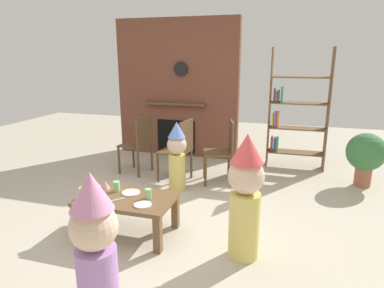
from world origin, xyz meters
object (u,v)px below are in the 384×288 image
Objects in this scene: birthday_cake_slice at (105,185)px; dining_chair_right at (224,148)px; paper_cup_near_left at (148,194)px; child_in_pink at (245,194)px; coffee_table at (127,203)px; dining_chair_left at (140,141)px; paper_cup_near_right at (116,186)px; paper_plate_front at (143,205)px; bookshelf at (293,114)px; potted_plant_tall at (366,154)px; paper_plate_rear at (131,193)px; paper_cup_far_left at (98,190)px; dining_chair_middle at (180,147)px; child_with_cone_hat at (96,249)px; paper_cup_center at (83,192)px; child_by_the_chairs at (177,155)px.

birthday_cake_slice is 0.11× the size of dining_chair_right.
birthday_cake_slice is at bearing 41.58° from dining_chair_right.
child_in_pink is (0.97, -0.11, 0.16)m from paper_cup_near_left.
dining_chair_left reaches higher than coffee_table.
paper_cup_near_right reaches higher than paper_plate_front.
paper_cup_near_right is at bearing 117.59° from dining_chair_left.
bookshelf reaches higher than paper_plate_front.
paper_cup_near_left is 0.13× the size of potted_plant_tall.
paper_plate_rear is 0.25× the size of potted_plant_tall.
child_in_pink is at bearing -1.79° from paper_cup_far_left.
paper_plate_front is at bearing -10.14° from paper_cup_far_left.
paper_cup_far_left reaches higher than coffee_table.
coffee_table is at bearing 96.03° from dining_chair_middle.
child_in_pink is 1.27× the size of dining_chair_middle.
potted_plant_tall is at bearing 41.72° from paper_cup_near_left.
paper_cup_near_right is 0.10× the size of child_with_cone_hat.
child_in_pink reaches higher than potted_plant_tall.
birthday_cake_slice is at bearing 156.51° from coffee_table.
paper_cup_far_left is at bearing -173.51° from coffee_table.
paper_cup_center is (-0.42, -0.12, 0.12)m from coffee_table.
paper_cup_center reaches higher than paper_plate_front.
paper_plate_rear is 1.23m from child_in_pink.
child_with_cone_hat is 3.92m from potted_plant_tall.
bookshelf reaches higher than paper_cup_near_left.
paper_plate_rear is 0.21× the size of dining_chair_right.
child_by_the_chairs is at bearing 68.64° from birthday_cake_slice.
paper_plate_front is 0.62m from birthday_cake_slice.
paper_cup_far_left is at bearing -12.93° from child_by_the_chairs.
paper_cup_center is 1.85m from dining_chair_left.
child_with_cone_hat is at bearing -123.27° from potted_plant_tall.
paper_cup_near_left is 0.17m from paper_plate_front.
child_with_cone_hat reaches higher than paper_plate_front.
dining_chair_middle is at bearing 96.22° from paper_plate_front.
dining_chair_left is at bearing 97.23° from paper_cup_center.
paper_plate_front is (0.65, -0.01, -0.05)m from paper_cup_center.
child_with_cone_hat is (0.57, -1.28, 0.13)m from paper_cup_near_right.
paper_cup_near_left is at bearing 94.05° from paper_plate_front.
child_in_pink reaches higher than paper_cup_center.
dining_chair_right reaches higher than paper_cup_far_left.
child_in_pink is at bearing 1.42° from paper_cup_center.
paper_cup_near_left is 0.09× the size of child_in_pink.
dining_chair_left reaches higher than paper_plate_rear.
paper_cup_far_left is 0.09× the size of child_with_cone_hat.
paper_cup_near_left is 1.03× the size of paper_cup_far_left.
birthday_cake_slice is 0.09× the size of child_with_cone_hat.
dining_chair_right is at bearing -158.39° from dining_chair_middle.
dining_chair_middle is at bearing -164.64° from child_by_the_chairs.
bookshelf is at bearing -135.00° from dining_chair_middle.
child_by_the_chairs is at bearing 158.80° from dining_chair_left.
dining_chair_right reaches higher than paper_cup_near_left.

